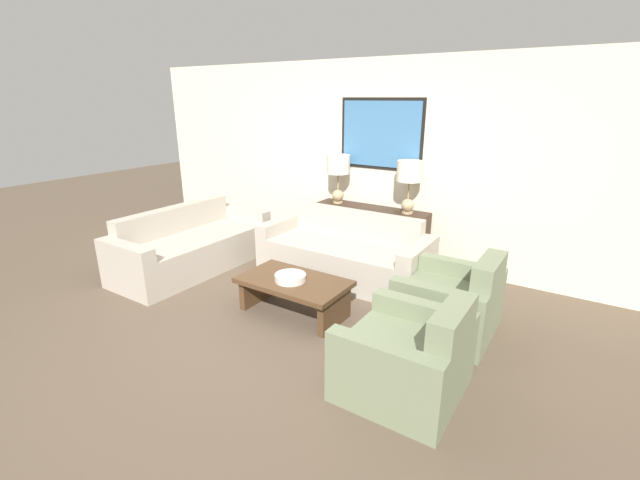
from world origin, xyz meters
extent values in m
plane|color=brown|center=(0.00, 0.00, 0.00)|extent=(20.00, 20.00, 0.00)
cube|color=beige|center=(0.00, 2.52, 1.32)|extent=(8.18, 0.10, 2.65)
cube|color=black|center=(0.00, 2.46, 1.70)|extent=(1.18, 0.01, 0.92)
cube|color=teal|center=(0.00, 2.46, 1.70)|extent=(1.10, 0.02, 0.84)
cube|color=#332319|center=(0.00, 2.25, 0.37)|extent=(1.57, 0.38, 0.75)
cylinder|color=tan|center=(-0.52, 2.25, 0.76)|extent=(0.14, 0.14, 0.02)
sphere|color=tan|center=(-0.52, 2.25, 0.86)|extent=(0.16, 0.16, 0.16)
cylinder|color=#8C7A51|center=(-0.52, 2.25, 1.05)|extent=(0.02, 0.02, 0.23)
cylinder|color=beige|center=(-0.52, 2.25, 1.29)|extent=(0.32, 0.32, 0.25)
cylinder|color=tan|center=(0.52, 2.25, 0.76)|extent=(0.14, 0.14, 0.02)
sphere|color=tan|center=(0.52, 2.25, 0.86)|extent=(0.16, 0.16, 0.16)
cylinder|color=#8C7A51|center=(0.52, 2.25, 1.05)|extent=(0.02, 0.02, 0.23)
cylinder|color=beige|center=(0.52, 2.25, 1.29)|extent=(0.32, 0.32, 0.25)
cube|color=#ADA393|center=(0.00, 1.44, 0.22)|extent=(1.75, 0.70, 0.45)
cube|color=#ADA393|center=(0.00, 1.88, 0.39)|extent=(1.75, 0.18, 0.78)
cube|color=#ADA393|center=(-0.97, 1.53, 0.31)|extent=(0.18, 0.88, 0.61)
cube|color=#ADA393|center=(0.97, 1.53, 0.31)|extent=(0.18, 0.88, 0.61)
cube|color=#ADA393|center=(-1.71, 0.72, 0.22)|extent=(0.70, 1.75, 0.45)
cube|color=#ADA393|center=(-2.15, 0.72, 0.39)|extent=(0.18, 1.75, 0.78)
cube|color=#ADA393|center=(-1.80, -0.24, 0.31)|extent=(0.88, 0.18, 0.61)
cube|color=#ADA393|center=(-1.80, 1.69, 0.31)|extent=(0.88, 0.18, 0.61)
cube|color=#4C331E|center=(0.05, 0.43, 0.36)|extent=(1.12, 0.65, 0.05)
cube|color=#4C331E|center=(-0.45, 0.43, 0.17)|extent=(0.07, 0.52, 0.33)
cube|color=#4C331E|center=(0.55, 0.43, 0.17)|extent=(0.07, 0.52, 0.33)
cylinder|color=beige|center=(0.04, 0.39, 0.42)|extent=(0.32, 0.32, 0.07)
cube|color=#707A5B|center=(1.40, 0.97, 0.21)|extent=(0.67, 0.61, 0.43)
cube|color=#707A5B|center=(1.83, 0.97, 0.40)|extent=(0.18, 0.61, 0.81)
cube|color=#707A5B|center=(1.49, 1.35, 0.29)|extent=(0.85, 0.14, 0.59)
cube|color=#707A5B|center=(1.49, 0.60, 0.29)|extent=(0.85, 0.14, 0.59)
cube|color=#707A5B|center=(1.40, -0.11, 0.21)|extent=(0.67, 0.61, 0.43)
cube|color=#707A5B|center=(1.83, -0.11, 0.40)|extent=(0.18, 0.61, 0.81)
cube|color=#707A5B|center=(1.49, 0.26, 0.29)|extent=(0.85, 0.14, 0.59)
cube|color=#707A5B|center=(1.49, -0.49, 0.29)|extent=(0.85, 0.14, 0.59)
camera|label=1|loc=(2.49, -2.80, 2.16)|focal=24.00mm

